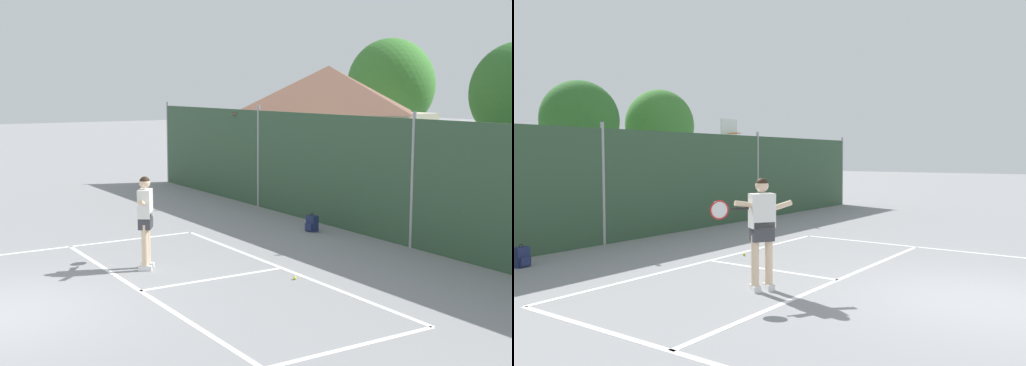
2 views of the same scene
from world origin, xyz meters
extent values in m
cube|color=white|center=(0.00, 5.50, 0.00)|extent=(8.20, 0.10, 0.01)
cube|color=white|center=(0.00, 2.48, 0.00)|extent=(8.20, 0.10, 0.01)
cube|color=white|center=(0.00, 3.96, 0.00)|extent=(0.10, 2.97, 0.01)
cube|color=#2D4C33|center=(0.00, 9.00, 1.45)|extent=(26.00, 0.05, 2.90)
cylinder|color=#99999E|center=(-13.00, 9.00, 1.52)|extent=(0.09, 0.09, 3.05)
cylinder|color=#99999E|center=(-6.50, 9.00, 1.52)|extent=(0.09, 0.09, 3.05)
cylinder|color=#99999E|center=(0.00, 9.00, 1.52)|extent=(0.09, 0.09, 3.05)
cube|color=beige|center=(-7.89, 12.66, 1.37)|extent=(5.39, 5.05, 2.74)
pyramid|color=brown|center=(-7.89, 12.66, 3.52)|extent=(5.82, 5.45, 1.57)
cylinder|color=brown|center=(-11.43, 18.71, 1.01)|extent=(0.36, 0.36, 2.01)
ellipsoid|color=#38752D|center=(-11.43, 18.71, 3.69)|extent=(3.94, 3.55, 3.94)
cube|color=silver|center=(-1.25, 3.11, 0.05)|extent=(0.24, 0.28, 0.10)
cube|color=silver|center=(-1.45, 3.24, 0.05)|extent=(0.24, 0.28, 0.10)
cylinder|color=beige|center=(-1.25, 3.11, 0.51)|extent=(0.13, 0.13, 0.82)
cylinder|color=beige|center=(-1.45, 3.24, 0.51)|extent=(0.13, 0.13, 0.82)
cube|color=#38383D|center=(-1.35, 3.17, 0.98)|extent=(0.43, 0.40, 0.32)
cube|color=silver|center=(-1.35, 3.17, 1.32)|extent=(0.47, 0.42, 0.56)
sphere|color=beige|center=(-1.35, 3.17, 1.73)|extent=(0.22, 0.22, 0.22)
sphere|color=black|center=(-1.35, 3.17, 1.75)|extent=(0.21, 0.21, 0.21)
cylinder|color=beige|center=(-1.53, 3.26, 1.42)|extent=(0.52, 0.38, 0.17)
cylinder|color=beige|center=(-1.12, 3.02, 1.37)|extent=(0.47, 0.35, 0.22)
cylinder|color=black|center=(-1.71, 3.35, 1.37)|extent=(0.27, 0.19, 0.04)
torus|color=red|center=(-2.03, 3.50, 1.37)|extent=(0.27, 0.19, 0.30)
cylinder|color=silver|center=(-2.03, 3.50, 1.37)|extent=(0.22, 0.15, 0.26)
sphere|color=#CCE033|center=(0.84, 5.23, 0.03)|extent=(0.07, 0.07, 0.07)
cube|color=navy|center=(-2.62, 8.17, 0.20)|extent=(0.30, 0.22, 0.40)
cube|color=navy|center=(-2.60, 8.05, 0.12)|extent=(0.23, 0.09, 0.18)
torus|color=black|center=(-2.62, 8.17, 0.42)|extent=(0.09, 0.03, 0.09)
camera|label=1|loc=(11.38, -2.12, 3.58)|focal=49.43mm
camera|label=2|loc=(-8.20, -1.75, 2.21)|focal=36.48mm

